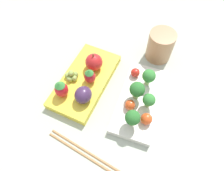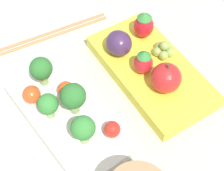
{
  "view_description": "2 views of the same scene",
  "coord_description": "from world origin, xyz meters",
  "views": [
    {
      "loc": [
        0.24,
        0.11,
        0.47
      ],
      "look_at": [
        0.0,
        -0.0,
        0.03
      ],
      "focal_mm": 32.0,
      "sensor_mm": 36.0,
      "label": 1
    },
    {
      "loc": [
        -0.28,
        0.17,
        0.5
      ],
      "look_at": [
        0.0,
        -0.0,
        0.03
      ],
      "focal_mm": 60.0,
      "sensor_mm": 36.0,
      "label": 2
    }
  ],
  "objects": [
    {
      "name": "ground_plane",
      "position": [
        0.0,
        0.0,
        0.0
      ],
      "size": [
        4.0,
        4.0,
        0.0
      ],
      "primitive_type": "plane",
      "color": "#ADB7A3"
    },
    {
      "name": "bento_box_savoury",
      "position": [
        -0.0,
        0.08,
        0.01
      ],
      "size": [
        0.22,
        0.12,
        0.02
      ],
      "color": "silver",
      "rests_on": "ground_plane"
    },
    {
      "name": "bento_box_fruit",
      "position": [
        0.01,
        -0.08,
        0.01
      ],
      "size": [
        0.23,
        0.12,
        0.02
      ],
      "color": "yellow",
      "rests_on": "ground_plane"
    },
    {
      "name": "broccoli_floret_0",
      "position": [
        -0.05,
        0.08,
        0.05
      ],
      "size": [
        0.03,
        0.03,
        0.05
      ],
      "color": "#93B770",
      "rests_on": "bento_box_savoury"
    },
    {
      "name": "broccoli_floret_1",
      "position": [
        0.01,
        0.1,
        0.05
      ],
      "size": [
        0.03,
        0.03,
        0.05
      ],
      "color": "#93B770",
      "rests_on": "bento_box_savoury"
    },
    {
      "name": "broccoli_floret_2",
      "position": [
        0.07,
        0.08,
        0.05
      ],
      "size": [
        0.04,
        0.04,
        0.05
      ],
      "color": "#93B770",
      "rests_on": "bento_box_savoury"
    },
    {
      "name": "broccoli_floret_3",
      "position": [
        -0.0,
        0.06,
        0.06
      ],
      "size": [
        0.04,
        0.04,
        0.06
      ],
      "color": "#93B770",
      "rests_on": "bento_box_savoury"
    },
    {
      "name": "cherry_tomato_0",
      "position": [
        -0.06,
        0.04,
        0.03
      ],
      "size": [
        0.02,
        0.02,
        0.02
      ],
      "color": "red",
      "rests_on": "bento_box_savoury"
    },
    {
      "name": "cherry_tomato_1",
      "position": [
        0.05,
        0.11,
        0.03
      ],
      "size": [
        0.03,
        0.03,
        0.03
      ],
      "color": "#DB4C1E",
      "rests_on": "bento_box_savoury"
    },
    {
      "name": "cherry_tomato_2",
      "position": [
        0.03,
        0.06,
        0.03
      ],
      "size": [
        0.03,
        0.03,
        0.03
      ],
      "color": "#DB4C1E",
      "rests_on": "bento_box_savoury"
    },
    {
      "name": "apple",
      "position": [
        -0.04,
        -0.07,
        0.05
      ],
      "size": [
        0.05,
        0.05,
        0.06
      ],
      "color": "red",
      "rests_on": "bento_box_fruit"
    },
    {
      "name": "strawberry_0",
      "position": [
        0.01,
        -0.06,
        0.05
      ],
      "size": [
        0.03,
        0.03,
        0.05
      ],
      "color": "red",
      "rests_on": "bento_box_fruit"
    },
    {
      "name": "strawberry_1",
      "position": [
        0.07,
        -0.11,
        0.05
      ],
      "size": [
        0.03,
        0.03,
        0.05
      ],
      "color": "red",
      "rests_on": "bento_box_fruit"
    },
    {
      "name": "plum",
      "position": [
        0.06,
        -0.05,
        0.04
      ],
      "size": [
        0.05,
        0.04,
        0.04
      ],
      "color": "#42284C",
      "rests_on": "bento_box_fruit"
    },
    {
      "name": "grape_cluster",
      "position": [
        0.02,
        -0.11,
        0.03
      ],
      "size": [
        0.04,
        0.04,
        0.03
      ],
      "color": "#8EA84C",
      "rests_on": "bento_box_fruit"
    },
    {
      "name": "chopsticks_pair",
      "position": [
        0.18,
        0.02,
        0.0
      ],
      "size": [
        0.03,
        0.21,
        0.01
      ],
      "color": "#A37547",
      "rests_on": "ground_plane"
    }
  ]
}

